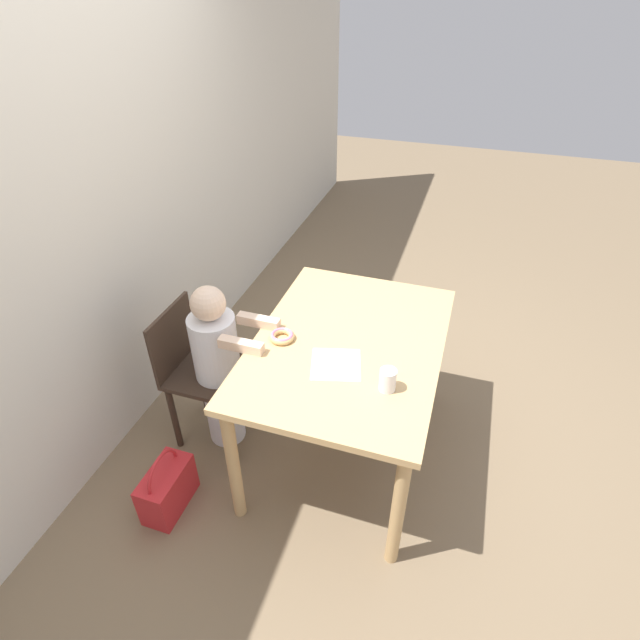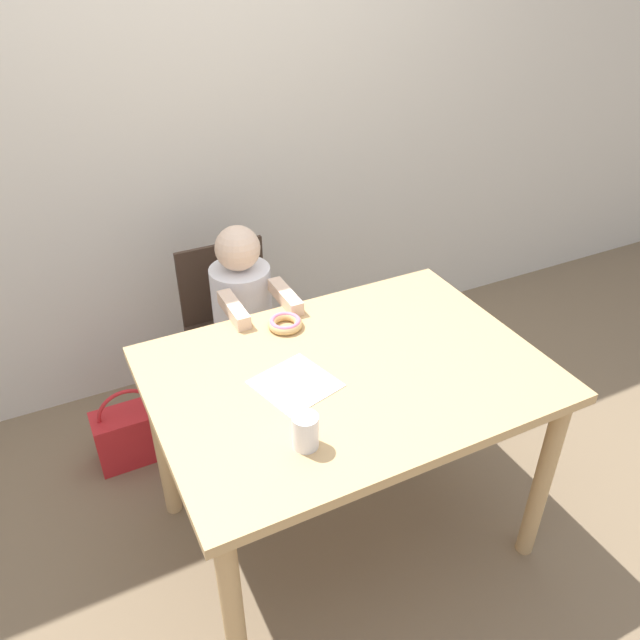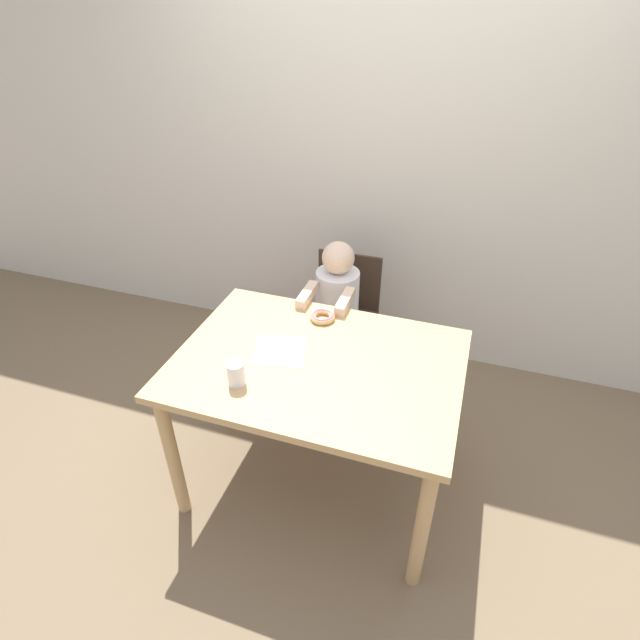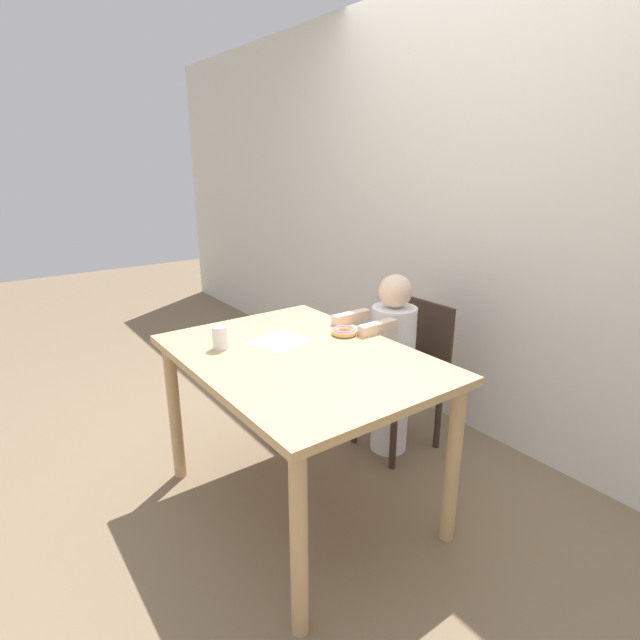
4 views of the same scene
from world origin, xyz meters
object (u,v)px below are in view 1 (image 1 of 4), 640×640
(chair, at_px, (202,373))
(handbag, at_px, (167,488))
(cup, at_px, (388,380))
(donut, at_px, (282,336))
(child_figure, at_px, (219,368))

(chair, bearing_deg, handbag, -175.26)
(handbag, xyz_separation_m, cup, (0.36, -0.97, 0.68))
(chair, xyz_separation_m, donut, (0.03, -0.47, 0.33))
(chair, bearing_deg, cup, -98.47)
(handbag, distance_m, cup, 1.24)
(child_figure, distance_m, cup, 0.97)
(donut, bearing_deg, chair, 93.95)
(cup, bearing_deg, donut, 71.56)
(chair, distance_m, child_figure, 0.13)
(donut, xyz_separation_m, handbag, (-0.54, 0.42, -0.65))
(chair, bearing_deg, child_figure, -90.00)
(chair, relative_size, child_figure, 0.82)
(child_figure, relative_size, donut, 8.19)
(chair, height_order, donut, chair)
(child_figure, relative_size, cup, 9.78)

